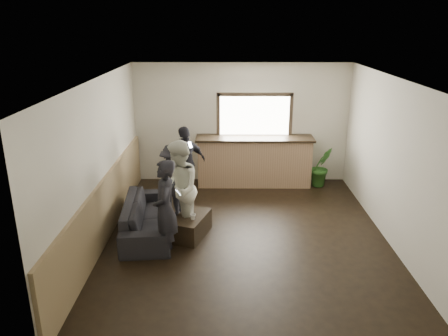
{
  "coord_description": "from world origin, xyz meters",
  "views": [
    {
      "loc": [
        -0.34,
        -7.03,
        3.71
      ],
      "look_at": [
        -0.39,
        0.4,
        1.17
      ],
      "focal_mm": 35.0,
      "sensor_mm": 36.0,
      "label": 1
    }
  ],
  "objects_px": {
    "sofa": "(148,216)",
    "potted_plant": "(321,167)",
    "bar_counter": "(254,158)",
    "cup_b": "(193,217)",
    "cup_a": "(187,208)",
    "person_b": "(179,190)",
    "person_d": "(186,163)",
    "coffee_table": "(191,226)",
    "person_a": "(165,209)",
    "person_c": "(175,182)"
  },
  "relations": [
    {
      "from": "cup_a",
      "to": "person_d",
      "type": "xyz_separation_m",
      "value": [
        -0.15,
        1.57,
        0.35
      ]
    },
    {
      "from": "potted_plant",
      "to": "person_b",
      "type": "height_order",
      "value": "person_b"
    },
    {
      "from": "person_a",
      "to": "potted_plant",
      "type": "bearing_deg",
      "value": 128.93
    },
    {
      "from": "cup_a",
      "to": "cup_b",
      "type": "xyz_separation_m",
      "value": [
        0.14,
        -0.37,
        -0.01
      ]
    },
    {
      "from": "person_a",
      "to": "person_d",
      "type": "xyz_separation_m",
      "value": [
        0.11,
        2.46,
        -0.02
      ]
    },
    {
      "from": "cup_a",
      "to": "person_d",
      "type": "height_order",
      "value": "person_d"
    },
    {
      "from": "potted_plant",
      "to": "person_d",
      "type": "relative_size",
      "value": 0.59
    },
    {
      "from": "potted_plant",
      "to": "bar_counter",
      "type": "bearing_deg",
      "value": 175.92
    },
    {
      "from": "bar_counter",
      "to": "cup_b",
      "type": "height_order",
      "value": "bar_counter"
    },
    {
      "from": "potted_plant",
      "to": "person_a",
      "type": "height_order",
      "value": "person_a"
    },
    {
      "from": "person_a",
      "to": "person_d",
      "type": "distance_m",
      "value": 2.46
    },
    {
      "from": "sofa",
      "to": "potted_plant",
      "type": "height_order",
      "value": "potted_plant"
    },
    {
      "from": "potted_plant",
      "to": "person_a",
      "type": "bearing_deg",
      "value": -134.93
    },
    {
      "from": "bar_counter",
      "to": "person_c",
      "type": "distance_m",
      "value": 2.5
    },
    {
      "from": "sofa",
      "to": "cup_a",
      "type": "xyz_separation_m",
      "value": [
        0.71,
        0.07,
        0.14
      ]
    },
    {
      "from": "sofa",
      "to": "coffee_table",
      "type": "xyz_separation_m",
      "value": [
        0.8,
        -0.16,
        -0.11
      ]
    },
    {
      "from": "person_d",
      "to": "cup_b",
      "type": "bearing_deg",
      "value": 65.17
    },
    {
      "from": "sofa",
      "to": "potted_plant",
      "type": "distance_m",
      "value": 4.35
    },
    {
      "from": "coffee_table",
      "to": "person_d",
      "type": "bearing_deg",
      "value": 97.53
    },
    {
      "from": "sofa",
      "to": "cup_b",
      "type": "xyz_separation_m",
      "value": [
        0.85,
        -0.3,
        0.13
      ]
    },
    {
      "from": "coffee_table",
      "to": "person_a",
      "type": "height_order",
      "value": "person_a"
    },
    {
      "from": "cup_a",
      "to": "person_b",
      "type": "height_order",
      "value": "person_b"
    },
    {
      "from": "bar_counter",
      "to": "coffee_table",
      "type": "bearing_deg",
      "value": -115.87
    },
    {
      "from": "cup_a",
      "to": "potted_plant",
      "type": "height_order",
      "value": "potted_plant"
    },
    {
      "from": "sofa",
      "to": "potted_plant",
      "type": "relative_size",
      "value": 2.23
    },
    {
      "from": "potted_plant",
      "to": "coffee_table",
      "type": "bearing_deg",
      "value": -138.22
    },
    {
      "from": "cup_a",
      "to": "person_d",
      "type": "bearing_deg",
      "value": 95.47
    },
    {
      "from": "person_a",
      "to": "person_d",
      "type": "height_order",
      "value": "person_a"
    },
    {
      "from": "sofa",
      "to": "person_b",
      "type": "relative_size",
      "value": 1.2
    },
    {
      "from": "person_c",
      "to": "potted_plant",
      "type": "bearing_deg",
      "value": 142.43
    },
    {
      "from": "coffee_table",
      "to": "person_c",
      "type": "height_order",
      "value": "person_c"
    },
    {
      "from": "person_b",
      "to": "potted_plant",
      "type": "bearing_deg",
      "value": 119.8
    },
    {
      "from": "person_d",
      "to": "bar_counter",
      "type": "bearing_deg",
      "value": 175.84
    },
    {
      "from": "cup_a",
      "to": "potted_plant",
      "type": "bearing_deg",
      "value": 38.23
    },
    {
      "from": "coffee_table",
      "to": "person_b",
      "type": "xyz_separation_m",
      "value": [
        -0.2,
        0.05,
        0.68
      ]
    },
    {
      "from": "coffee_table",
      "to": "person_d",
      "type": "height_order",
      "value": "person_d"
    },
    {
      "from": "coffee_table",
      "to": "person_c",
      "type": "xyz_separation_m",
      "value": [
        -0.35,
        0.75,
        0.56
      ]
    },
    {
      "from": "coffee_table",
      "to": "cup_b",
      "type": "xyz_separation_m",
      "value": [
        0.05,
        -0.14,
        0.24
      ]
    },
    {
      "from": "cup_b",
      "to": "person_b",
      "type": "bearing_deg",
      "value": 142.96
    },
    {
      "from": "potted_plant",
      "to": "person_d",
      "type": "distance_m",
      "value": 3.18
    },
    {
      "from": "bar_counter",
      "to": "person_a",
      "type": "bearing_deg",
      "value": -116.29
    },
    {
      "from": "sofa",
      "to": "bar_counter",
      "type": "bearing_deg",
      "value": -45.37
    },
    {
      "from": "potted_plant",
      "to": "person_b",
      "type": "bearing_deg",
      "value": -140.7
    },
    {
      "from": "cup_b",
      "to": "person_b",
      "type": "distance_m",
      "value": 0.54
    },
    {
      "from": "person_a",
      "to": "cup_a",
      "type": "bearing_deg",
      "value": 157.44
    },
    {
      "from": "bar_counter",
      "to": "coffee_table",
      "type": "height_order",
      "value": "bar_counter"
    },
    {
      "from": "person_a",
      "to": "bar_counter",
      "type": "bearing_deg",
      "value": 147.57
    },
    {
      "from": "sofa",
      "to": "cup_a",
      "type": "distance_m",
      "value": 0.73
    },
    {
      "from": "potted_plant",
      "to": "person_d",
      "type": "bearing_deg",
      "value": -166.52
    },
    {
      "from": "person_b",
      "to": "coffee_table",
      "type": "bearing_deg",
      "value": 66.71
    }
  ]
}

